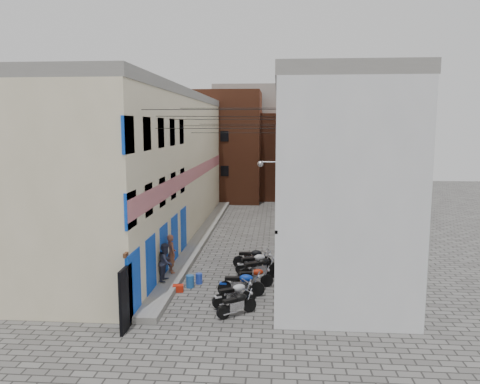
% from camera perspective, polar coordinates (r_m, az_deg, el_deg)
% --- Properties ---
extents(ground, '(90.00, 90.00, 0.00)m').
position_cam_1_polar(ground, '(16.91, -4.70, -16.05)').
color(ground, '#555350').
rests_on(ground, ground).
extents(plinth, '(0.90, 26.00, 0.25)m').
position_cam_1_polar(plinth, '(29.39, -4.58, -5.28)').
color(plinth, gray).
rests_on(plinth, ground).
extents(building_left, '(5.10, 27.00, 9.00)m').
position_cam_1_polar(building_left, '(29.26, -10.38, 3.24)').
color(building_left, beige).
rests_on(building_left, ground).
extents(building_right, '(5.94, 26.00, 9.00)m').
position_cam_1_polar(building_right, '(28.43, 9.50, 3.13)').
color(building_right, silver).
rests_on(building_right, ground).
extents(building_far_brick_left, '(6.00, 6.00, 10.00)m').
position_cam_1_polar(building_far_brick_left, '(43.51, -1.45, 5.58)').
color(building_far_brick_left, brown).
rests_on(building_far_brick_left, ground).
extents(building_far_brick_right, '(5.00, 6.00, 8.00)m').
position_cam_1_polar(building_far_brick_right, '(45.32, 5.14, 4.39)').
color(building_far_brick_right, brown).
rests_on(building_far_brick_right, ground).
extents(building_far_concrete, '(8.00, 5.00, 11.00)m').
position_cam_1_polar(building_far_concrete, '(49.31, 1.61, 6.46)').
color(building_far_concrete, gray).
rests_on(building_far_concrete, ground).
extents(far_shopfront, '(2.00, 0.30, 2.40)m').
position_cam_1_polar(far_shopfront, '(40.91, 0.95, 0.07)').
color(far_shopfront, black).
rests_on(far_shopfront, ground).
extents(overhead_wires, '(5.80, 13.02, 1.32)m').
position_cam_1_polar(overhead_wires, '(23.01, -1.82, 8.62)').
color(overhead_wires, black).
rests_on(overhead_wires, ground).
extents(motorcycle_a, '(1.65, 1.45, 0.97)m').
position_cam_1_polar(motorcycle_a, '(17.57, -0.39, -13.36)').
color(motorcycle_a, black).
rests_on(motorcycle_a, ground).
extents(motorcycle_b, '(1.86, 1.40, 1.05)m').
position_cam_1_polar(motorcycle_b, '(18.38, -0.69, -12.24)').
color(motorcycle_b, '#AFB0B4').
rests_on(motorcycle_b, ground).
extents(motorcycle_c, '(1.95, 0.66, 1.12)m').
position_cam_1_polar(motorcycle_c, '(19.41, 0.13, -11.00)').
color(motorcycle_c, '#0A2EA3').
rests_on(motorcycle_c, ground).
extents(motorcycle_d, '(1.80, 0.93, 0.99)m').
position_cam_1_polar(motorcycle_d, '(20.40, 1.66, -10.24)').
color(motorcycle_d, '#9F210B').
rests_on(motorcycle_d, ground).
extents(motorcycle_e, '(2.12, 1.58, 1.19)m').
position_cam_1_polar(motorcycle_e, '(21.32, 2.34, -9.14)').
color(motorcycle_e, black).
rests_on(motorcycle_e, ground).
extents(motorcycle_f, '(2.02, 1.28, 1.12)m').
position_cam_1_polar(motorcycle_f, '(22.21, 1.88, -8.53)').
color(motorcycle_f, '#AFAFB4').
rests_on(motorcycle_f, ground).
extents(motorcycle_g, '(1.91, 0.68, 1.09)m').
position_cam_1_polar(motorcycle_g, '(23.05, 1.50, -7.93)').
color(motorcycle_g, black).
rests_on(motorcycle_g, ground).
extents(person_a, '(0.68, 0.77, 1.77)m').
position_cam_1_polar(person_a, '(21.70, -8.38, -7.44)').
color(person_a, brown).
rests_on(person_a, plinth).
extents(person_b, '(0.68, 0.85, 1.66)m').
position_cam_1_polar(person_b, '(20.66, -9.04, -8.41)').
color(person_b, '#33374D').
rests_on(person_b, plinth).
extents(water_jug_near, '(0.42, 0.42, 0.53)m').
position_cam_1_polar(water_jug_near, '(20.59, -6.12, -10.78)').
color(water_jug_near, '#225EAC').
rests_on(water_jug_near, ground).
extents(water_jug_far, '(0.35, 0.35, 0.46)m').
position_cam_1_polar(water_jug_far, '(21.02, -5.02, -10.46)').
color(water_jug_far, blue).
rests_on(water_jug_far, ground).
extents(red_crate, '(0.49, 0.39, 0.28)m').
position_cam_1_polar(red_crate, '(20.21, -7.57, -11.56)').
color(red_crate, red).
rests_on(red_crate, ground).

